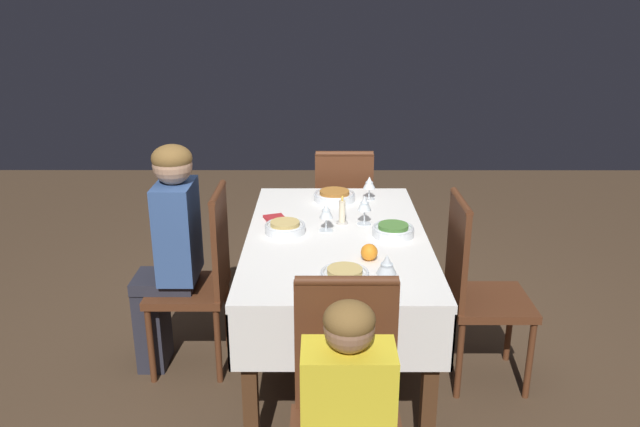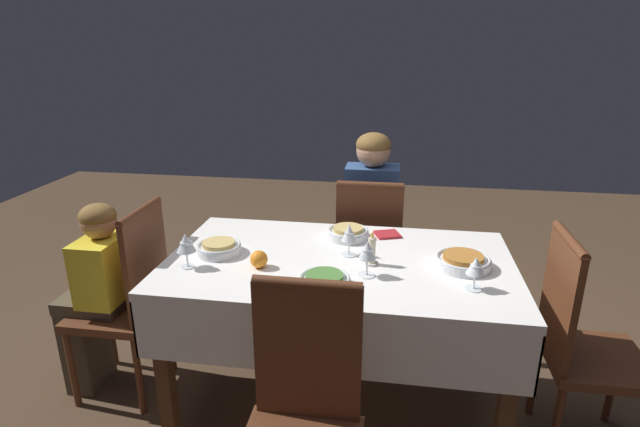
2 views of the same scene
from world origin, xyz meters
name	(u,v)px [view 1 (image 1 of 2)]	position (x,y,z in m)	size (l,w,h in m)	color
ground_plane	(335,373)	(0.00, 0.00, 0.00)	(8.00, 8.00, 0.00)	#4C3826
dining_table	(336,253)	(0.00, 0.00, 0.68)	(1.48, 0.86, 0.78)	white
chair_south	(201,274)	(-0.09, -0.68, 0.52)	(0.39, 0.39, 0.97)	#562D19
chair_east	(346,408)	(1.00, 0.01, 0.52)	(0.39, 0.39, 0.97)	#562D19
chair_north	(476,285)	(0.04, 0.68, 0.52)	(0.39, 0.39, 0.97)	#562D19
chair_west	(343,215)	(-1.00, 0.07, 0.52)	(0.39, 0.39, 0.97)	#562D19
person_adult_denim	(169,246)	(-0.09, -0.84, 0.68)	(0.30, 0.34, 1.19)	#282833
bowl_south	(285,227)	(-0.01, -0.25, 0.81)	(0.20, 0.20, 0.06)	silver
wine_glass_south	(326,211)	(-0.04, -0.05, 0.88)	(0.07, 0.07, 0.15)	white
bowl_east	(345,275)	(0.53, 0.02, 0.81)	(0.20, 0.20, 0.06)	silver
wine_glass_east	(387,265)	(0.61, 0.18, 0.88)	(0.08, 0.08, 0.15)	white
bowl_north	(393,230)	(0.02, 0.27, 0.81)	(0.20, 0.20, 0.06)	silver
wine_glass_north	(365,204)	(-0.13, 0.14, 0.88)	(0.07, 0.07, 0.15)	white
bowl_west	(334,196)	(-0.52, 0.00, 0.81)	(0.23, 0.23, 0.06)	silver
wine_glass_west	(369,183)	(-0.53, 0.19, 0.87)	(0.07, 0.07, 0.13)	white
candle_centerpiece	(342,213)	(-0.14, 0.03, 0.83)	(0.06, 0.06, 0.15)	beige
orange_fruit	(369,252)	(0.32, 0.13, 0.82)	(0.07, 0.07, 0.07)	orange
napkin_red_folded	(275,218)	(-0.20, -0.31, 0.78)	(0.14, 0.13, 0.01)	#AD2328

